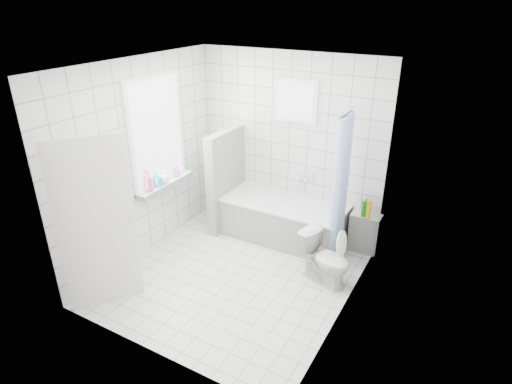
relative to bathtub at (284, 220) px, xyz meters
The scene contains 19 objects.
ground 1.17m from the bathtub, 96.61° to the right, with size 3.00×3.00×0.00m, color white.
ceiling 2.57m from the bathtub, 96.61° to the right, with size 3.00×3.00×0.00m, color white.
wall_back 1.08m from the bathtub, 109.17° to the left, with size 2.80×0.02×2.60m, color white.
wall_front 2.82m from the bathtub, 92.84° to the right, with size 2.80×0.02×2.60m, color white.
wall_left 2.15m from the bathtub, 143.68° to the right, with size 0.02×3.00×2.60m, color white.
wall_right 1.97m from the bathtub, 41.54° to the right, with size 0.02×3.00×2.60m, color white.
window_left 2.15m from the bathtub, 150.95° to the right, with size 0.01×0.90×1.40m, color white.
window_back 1.69m from the bathtub, 95.25° to the left, with size 0.50×0.01×0.50m, color white.
window_sill 1.75m from the bathtub, 150.20° to the right, with size 0.18×1.02×0.08m, color white.
door 2.65m from the bathtub, 116.75° to the right, with size 0.04×0.80×2.00m, color silver.
bathtub is the anchor object (origin of this frame).
partition_wall 1.05m from the bathtub, behind, with size 0.15×0.85×1.50m, color white.
tiled_ledge 1.14m from the bathtub, 12.89° to the left, with size 0.40×0.24×0.55m, color white.
toilet 1.13m from the bathtub, 37.44° to the right, with size 0.37×0.64×0.66m, color white.
curtain_rod 1.90m from the bathtub, ahead, with size 0.02×0.02×0.80m, color silver.
shower_curtain 1.16m from the bathtub, 10.71° to the right, with size 0.14×0.48×1.78m, color #4F7EE9, non-canonical shape.
tub_faucet 0.66m from the bathtub, 73.38° to the left, with size 0.18×0.06×0.06m, color silver.
sill_bottles 1.86m from the bathtub, 146.40° to the right, with size 0.16×0.72×0.29m.
ledge_bottles 1.18m from the bathtub, 10.62° to the left, with size 0.15×0.18×0.27m.
Camera 1 is at (2.43, -3.81, 3.27)m, focal length 30.00 mm.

